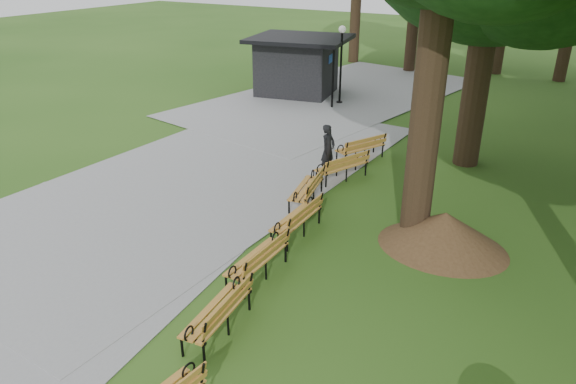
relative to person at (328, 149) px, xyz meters
The scene contains 12 objects.
ground 5.25m from the person, 82.24° to the right, with size 100.00×100.00×0.00m, color #2C5618.
path 4.01m from the person, 146.94° to the right, with size 12.00×38.00×0.06m, color #949496.
person is the anchor object (origin of this frame).
kiosk 10.31m from the person, 125.50° to the left, with size 4.44×3.86×2.78m, color black, non-canonical shape.
lamp_post 8.68m from the person, 113.32° to the left, with size 0.32×0.32×3.46m.
dirt_mound 5.24m from the person, 31.72° to the right, with size 2.56×2.56×0.92m, color #47301C.
bench_1 8.15m from the person, 77.25° to the right, with size 1.90×0.64×0.88m, color #BC7A2B, non-canonical shape.
bench_2 6.20m from the person, 77.00° to the right, with size 1.90×0.64×0.88m, color #BC7A2B, non-canonical shape.
bench_3 4.16m from the person, 73.67° to the right, with size 1.90×0.64×0.88m, color #BC7A2B, non-canonical shape.
bench_4 2.37m from the person, 77.69° to the right, with size 1.90×0.64×0.88m, color #BC7A2B, non-canonical shape.
bench_5 0.74m from the person, 21.71° to the right, with size 1.90×0.64×0.88m, color #BC7A2B, non-canonical shape.
bench_6 1.68m from the person, 75.81° to the left, with size 1.90×0.64×0.88m, color #BC7A2B, non-canonical shape.
Camera 1 is at (6.29, -8.97, 6.43)m, focal length 33.47 mm.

